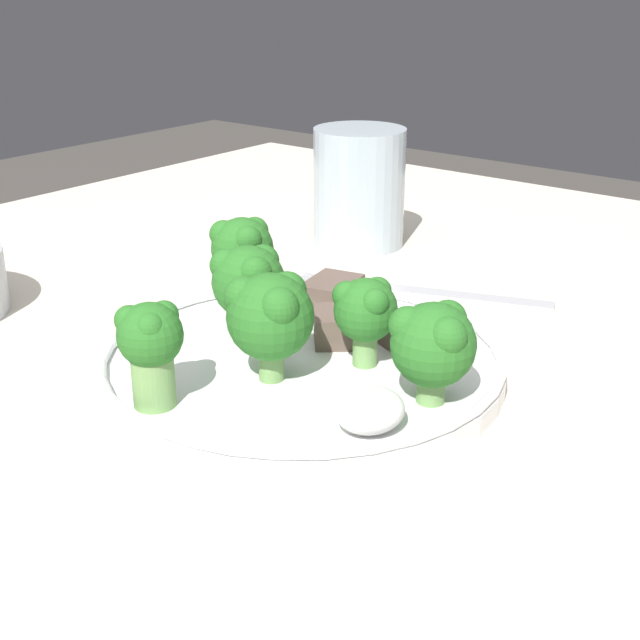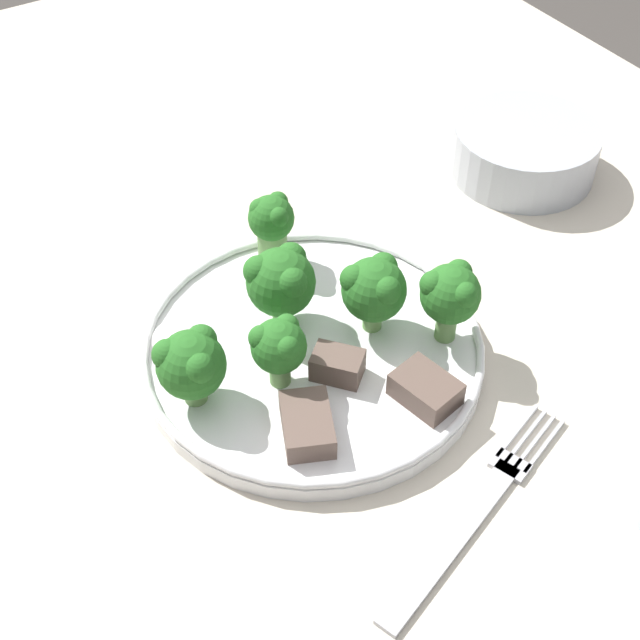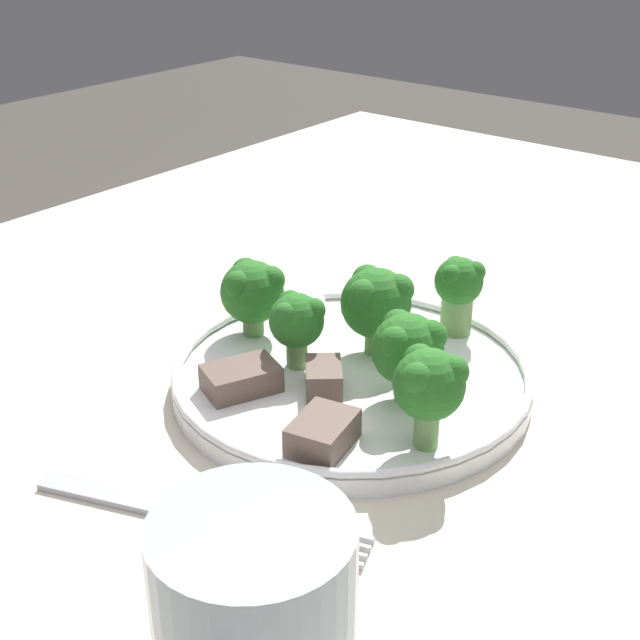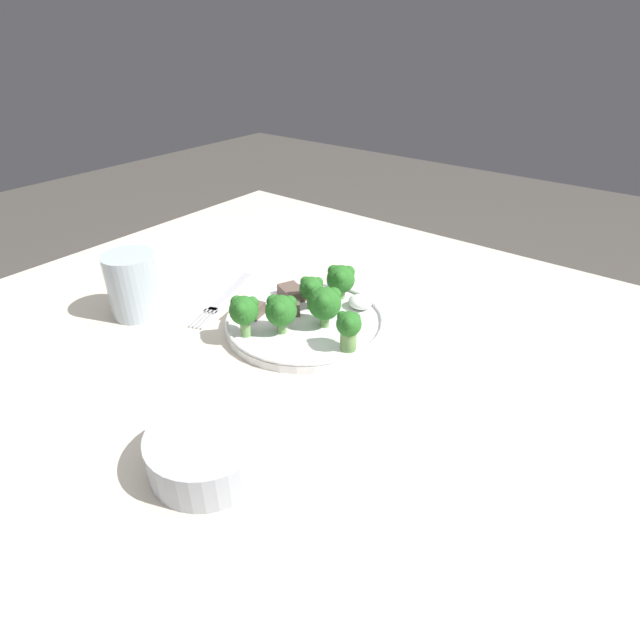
# 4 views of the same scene
# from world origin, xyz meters

# --- Properties ---
(ground_plane) EXTENTS (8.00, 8.00, 0.00)m
(ground_plane) POSITION_xyz_m (0.00, 0.00, 0.00)
(ground_plane) COLOR #4C4742
(table) EXTENTS (1.20, 0.98, 0.78)m
(table) POSITION_xyz_m (0.00, 0.00, 0.67)
(table) COLOR beige
(table) RESTS_ON ground_plane
(dinner_plate) EXTENTS (0.24, 0.24, 0.02)m
(dinner_plate) POSITION_xyz_m (0.05, -0.02, 0.79)
(dinner_plate) COLOR white
(dinner_plate) RESTS_ON table
(fork) EXTENTS (0.08, 0.19, 0.00)m
(fork) POSITION_xyz_m (0.22, -0.00, 0.78)
(fork) COLOR #B2B2B7
(fork) RESTS_ON table
(cream_bowl) EXTENTS (0.13, 0.13, 0.05)m
(cream_bowl) POSITION_xyz_m (-0.04, 0.26, 0.80)
(cream_bowl) COLOR #B7BCC6
(cream_bowl) RESTS_ON table
(drinking_glass) EXTENTS (0.08, 0.08, 0.10)m
(drinking_glass) POSITION_xyz_m (0.29, 0.12, 0.82)
(drinking_glass) COLOR #B2C1CC
(drinking_glass) RESTS_ON table
(broccoli_floret_near_rim_left) EXTENTS (0.05, 0.05, 0.06)m
(broccoli_floret_near_rim_left) POSITION_xyz_m (0.02, -0.02, 0.83)
(broccoli_floret_near_rim_left) COLOR #709E56
(broccoli_floret_near_rim_left) RESTS_ON dinner_plate
(broccoli_floret_center_left) EXTENTS (0.05, 0.05, 0.06)m
(broccoli_floret_center_left) POSITION_xyz_m (0.06, 0.03, 0.83)
(broccoli_floret_center_left) COLOR #709E56
(broccoli_floret_center_left) RESTS_ON dinner_plate
(broccoli_floret_back_left) EXTENTS (0.05, 0.05, 0.06)m
(broccoli_floret_back_left) POSITION_xyz_m (0.05, -0.11, 0.82)
(broccoli_floret_back_left) COLOR #709E56
(broccoli_floret_back_left) RESTS_ON dinner_plate
(broccoli_floret_front_left) EXTENTS (0.04, 0.04, 0.06)m
(broccoli_floret_front_left) POSITION_xyz_m (-0.05, 0.01, 0.83)
(broccoli_floret_front_left) COLOR #709E56
(broccoli_floret_front_left) RESTS_ON dinner_plate
(broccoli_floret_center_back) EXTENTS (0.04, 0.04, 0.06)m
(broccoli_floret_center_back) POSITION_xyz_m (0.09, 0.07, 0.83)
(broccoli_floret_center_back) COLOR #709E56
(broccoli_floret_center_back) RESTS_ON dinner_plate
(broccoli_floret_mid_cluster) EXTENTS (0.04, 0.04, 0.05)m
(broccoli_floret_mid_cluster) POSITION_xyz_m (0.07, -0.05, 0.82)
(broccoli_floret_mid_cluster) COLOR #709E56
(broccoli_floret_mid_cluster) RESTS_ON dinner_plate
(meat_slice_front_slice) EXTENTS (0.05, 0.04, 0.02)m
(meat_slice_front_slice) POSITION_xyz_m (0.13, 0.02, 0.80)
(meat_slice_front_slice) COLOR brown
(meat_slice_front_slice) RESTS_ON dinner_plate
(meat_slice_middle_slice) EXTENTS (0.06, 0.05, 0.02)m
(meat_slice_middle_slice) POSITION_xyz_m (0.12, -0.06, 0.80)
(meat_slice_middle_slice) COLOR brown
(meat_slice_middle_slice) RESTS_ON dinner_plate
(meat_slice_rear_slice) EXTENTS (0.04, 0.04, 0.02)m
(meat_slice_rear_slice) POSITION_xyz_m (0.08, -0.02, 0.80)
(meat_slice_rear_slice) COLOR brown
(meat_slice_rear_slice) RESTS_ON dinner_plate
(sauce_dollop) EXTENTS (0.04, 0.03, 0.02)m
(sauce_dollop) POSITION_xyz_m (0.01, -0.10, 0.80)
(sauce_dollop) COLOR white
(sauce_dollop) RESTS_ON dinner_plate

